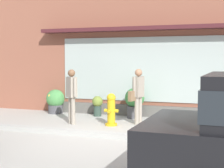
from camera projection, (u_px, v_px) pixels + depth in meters
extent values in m
plane|color=#B2AFA8|center=(104.00, 135.00, 8.23)|extent=(60.00, 60.00, 0.00)
cube|color=#B2B2AD|center=(101.00, 134.00, 8.04)|extent=(14.00, 0.24, 0.12)
cube|color=#935642|center=(139.00, 36.00, 11.06)|extent=(14.00, 0.36, 5.21)
cube|color=#ADBCB7|center=(149.00, 69.00, 10.82)|extent=(5.93, 0.03, 2.06)
cube|color=#4C1E23|center=(136.00, 29.00, 10.71)|extent=(6.53, 0.56, 0.12)
cube|color=#605E59|center=(137.00, 110.00, 11.03)|extent=(6.33, 0.20, 0.36)
cylinder|color=gold|center=(111.00, 124.00, 9.43)|extent=(0.33, 0.33, 0.06)
cylinder|color=gold|center=(111.00, 112.00, 9.40)|extent=(0.22, 0.22, 0.65)
sphere|color=gold|center=(111.00, 98.00, 9.38)|extent=(0.25, 0.25, 0.25)
cylinder|color=gold|center=(106.00, 110.00, 9.45)|extent=(0.10, 0.09, 0.09)
cylinder|color=gold|center=(116.00, 111.00, 9.35)|extent=(0.10, 0.09, 0.09)
cylinder|color=gold|center=(109.00, 111.00, 9.26)|extent=(0.09, 0.10, 0.09)
cylinder|color=#9E9384|center=(137.00, 111.00, 9.56)|extent=(0.12, 0.12, 0.77)
cylinder|color=#9E9384|center=(140.00, 110.00, 9.69)|extent=(0.12, 0.12, 0.77)
cube|color=#9E9384|center=(138.00, 87.00, 9.57)|extent=(0.29, 0.36, 0.58)
sphere|color=#A37556|center=(139.00, 73.00, 9.54)|extent=(0.21, 0.21, 0.21)
cylinder|color=#9E9384|center=(134.00, 87.00, 9.41)|extent=(0.08, 0.08, 0.55)
cylinder|color=#9E9384|center=(142.00, 86.00, 9.73)|extent=(0.08, 0.08, 0.55)
cube|color=#846647|center=(132.00, 96.00, 9.37)|extent=(0.17, 0.26, 0.28)
cylinder|color=#9E9384|center=(73.00, 111.00, 9.54)|extent=(0.12, 0.12, 0.77)
cylinder|color=#9E9384|center=(70.00, 110.00, 9.68)|extent=(0.12, 0.12, 0.77)
cube|color=#9E9384|center=(72.00, 87.00, 9.56)|extent=(0.38, 0.36, 0.57)
sphere|color=brown|center=(71.00, 73.00, 9.53)|extent=(0.21, 0.21, 0.21)
cylinder|color=#9E9384|center=(75.00, 87.00, 9.38)|extent=(0.08, 0.08, 0.55)
cylinder|color=#9E9384|center=(68.00, 86.00, 9.74)|extent=(0.08, 0.08, 0.55)
cylinder|color=black|center=(216.00, 156.00, 5.34)|extent=(0.63, 0.20, 0.62)
cylinder|color=#4C4C51|center=(56.00, 109.00, 11.58)|extent=(0.49, 0.49, 0.28)
sphere|color=#4C934C|center=(55.00, 99.00, 11.56)|extent=(0.62, 0.62, 0.62)
sphere|color=orange|center=(56.00, 95.00, 11.68)|extent=(0.15, 0.15, 0.15)
sphere|color=white|center=(57.00, 96.00, 11.68)|extent=(0.18, 0.18, 0.18)
sphere|color=#E5C64C|center=(51.00, 96.00, 11.39)|extent=(0.17, 0.17, 0.17)
cylinder|color=#33473D|center=(98.00, 111.00, 10.96)|extent=(0.25, 0.25, 0.34)
sphere|color=olive|center=(97.00, 101.00, 10.94)|extent=(0.35, 0.35, 0.35)
cylinder|color=#4C4C51|center=(135.00, 112.00, 10.64)|extent=(0.48, 0.48, 0.38)
sphere|color=#3D8442|center=(135.00, 98.00, 10.60)|extent=(0.61, 0.61, 0.61)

